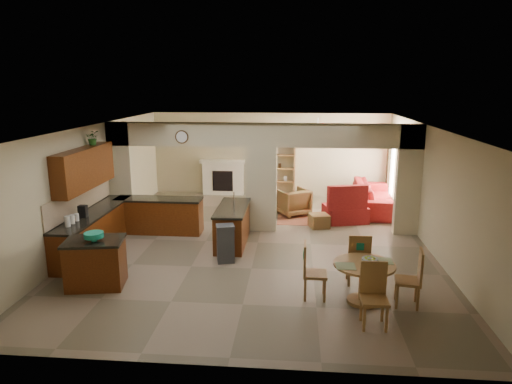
# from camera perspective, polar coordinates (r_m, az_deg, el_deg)

# --- Properties ---
(floor) EXTENTS (10.00, 10.00, 0.00)m
(floor) POSITION_cam_1_polar(r_m,az_deg,el_deg) (11.14, 0.23, -6.33)
(floor) COLOR #776652
(floor) RESTS_ON ground
(ceiling) EXTENTS (10.00, 10.00, 0.00)m
(ceiling) POSITION_cam_1_polar(r_m,az_deg,el_deg) (10.53, 0.24, 8.16)
(ceiling) COLOR white
(ceiling) RESTS_ON wall_back
(wall_back) EXTENTS (8.00, 0.00, 8.00)m
(wall_back) POSITION_cam_1_polar(r_m,az_deg,el_deg) (15.65, 1.75, 4.73)
(wall_back) COLOR #BBAE89
(wall_back) RESTS_ON floor
(wall_front) EXTENTS (8.00, 0.00, 8.00)m
(wall_front) POSITION_cam_1_polar(r_m,az_deg,el_deg) (6.00, -3.75, -9.84)
(wall_front) COLOR #BBAE89
(wall_front) RESTS_ON floor
(wall_left) EXTENTS (0.00, 10.00, 10.00)m
(wall_left) POSITION_cam_1_polar(r_m,az_deg,el_deg) (11.76, -19.58, 1.04)
(wall_left) COLOR #BBAE89
(wall_left) RESTS_ON floor
(wall_right) EXTENTS (0.00, 10.00, 10.00)m
(wall_right) POSITION_cam_1_polar(r_m,az_deg,el_deg) (11.16, 21.16, 0.27)
(wall_right) COLOR #BBAE89
(wall_right) RESTS_ON floor
(partition_left_pier) EXTENTS (0.60, 0.25, 2.80)m
(partition_left_pier) POSITION_cam_1_polar(r_m,az_deg,el_deg) (12.55, -16.47, 2.00)
(partition_left_pier) COLOR #BBAE89
(partition_left_pier) RESTS_ON floor
(partition_center_pier) EXTENTS (0.80, 0.25, 2.20)m
(partition_center_pier) POSITION_cam_1_polar(r_m,az_deg,el_deg) (11.79, 0.63, 0.35)
(partition_center_pier) COLOR #BBAE89
(partition_center_pier) RESTS_ON floor
(partition_right_pier) EXTENTS (0.60, 0.25, 2.80)m
(partition_right_pier) POSITION_cam_1_polar(r_m,az_deg,el_deg) (12.03, 18.50, 1.38)
(partition_right_pier) COLOR #BBAE89
(partition_right_pier) RESTS_ON floor
(partition_header) EXTENTS (8.00, 0.25, 0.60)m
(partition_header) POSITION_cam_1_polar(r_m,az_deg,el_deg) (11.55, 0.65, 7.13)
(partition_header) COLOR #BBAE89
(partition_header) RESTS_ON partition_center_pier
(kitchen_counter) EXTENTS (2.52, 3.29, 1.48)m
(kitchen_counter) POSITION_cam_1_polar(r_m,az_deg,el_deg) (11.49, -16.35, -3.84)
(kitchen_counter) COLOR #3B1706
(kitchen_counter) RESTS_ON floor
(upper_cabinets) EXTENTS (0.35, 2.40, 0.90)m
(upper_cabinets) POSITION_cam_1_polar(r_m,az_deg,el_deg) (10.88, -20.64, 2.79)
(upper_cabinets) COLOR #3B1706
(upper_cabinets) RESTS_ON wall_left
(peninsula) EXTENTS (0.70, 1.85, 0.91)m
(peninsula) POSITION_cam_1_polar(r_m,az_deg,el_deg) (10.95, -2.96, -4.18)
(peninsula) COLOR #3B1706
(peninsula) RESTS_ON floor
(wall_clock) EXTENTS (0.34, 0.03, 0.34)m
(wall_clock) POSITION_cam_1_polar(r_m,az_deg,el_deg) (11.73, -9.27, 6.81)
(wall_clock) COLOR #462E17
(wall_clock) RESTS_ON partition_header
(rug) EXTENTS (1.60, 1.30, 0.01)m
(rug) POSITION_cam_1_polar(r_m,az_deg,el_deg) (13.10, 6.23, -3.33)
(rug) COLOR #985837
(rug) RESTS_ON floor
(fireplace) EXTENTS (1.60, 0.35, 1.20)m
(fireplace) POSITION_cam_1_polar(r_m,az_deg,el_deg) (15.80, -4.12, 1.89)
(fireplace) COLOR white
(fireplace) RESTS_ON floor
(shelving_unit) EXTENTS (1.00, 0.32, 1.80)m
(shelving_unit) POSITION_cam_1_polar(r_m,az_deg,el_deg) (15.54, 2.98, 2.79)
(shelving_unit) COLOR brown
(shelving_unit) RESTS_ON floor
(window_a) EXTENTS (0.02, 0.90, 1.90)m
(window_a) POSITION_cam_1_polar(r_m,az_deg,el_deg) (13.37, 18.30, 1.68)
(window_a) COLOR white
(window_a) RESTS_ON wall_right
(window_b) EXTENTS (0.02, 0.90, 1.90)m
(window_b) POSITION_cam_1_polar(r_m,az_deg,el_deg) (15.00, 16.86, 3.00)
(window_b) COLOR white
(window_b) RESTS_ON wall_right
(glazed_door) EXTENTS (0.02, 0.70, 2.10)m
(glazed_door) POSITION_cam_1_polar(r_m,az_deg,el_deg) (14.21, 17.50, 1.79)
(glazed_door) COLOR white
(glazed_door) RESTS_ON wall_right
(drape_a_left) EXTENTS (0.10, 0.28, 2.30)m
(drape_a_left) POSITION_cam_1_polar(r_m,az_deg,el_deg) (12.79, 18.73, 1.14)
(drape_a_left) COLOR #44261B
(drape_a_left) RESTS_ON wall_right
(drape_a_right) EXTENTS (0.10, 0.28, 2.30)m
(drape_a_right) POSITION_cam_1_polar(r_m,az_deg,el_deg) (13.94, 17.60, 2.19)
(drape_a_right) COLOR #44261B
(drape_a_right) RESTS_ON wall_right
(drape_b_left) EXTENTS (0.10, 0.28, 2.30)m
(drape_b_left) POSITION_cam_1_polar(r_m,az_deg,el_deg) (14.41, 17.18, 2.58)
(drape_b_left) COLOR #44261B
(drape_b_left) RESTS_ON wall_right
(drape_b_right) EXTENTS (0.10, 0.28, 2.30)m
(drape_b_right) POSITION_cam_1_polar(r_m,az_deg,el_deg) (15.57, 16.28, 3.41)
(drape_b_right) COLOR #44261B
(drape_b_right) RESTS_ON wall_right
(ceiling_fan) EXTENTS (1.00, 1.00, 0.10)m
(ceiling_fan) POSITION_cam_1_polar(r_m,az_deg,el_deg) (13.52, 7.72, 8.19)
(ceiling_fan) COLOR white
(ceiling_fan) RESTS_ON ceiling
(kitchen_island) EXTENTS (1.18, 0.93, 0.93)m
(kitchen_island) POSITION_cam_1_polar(r_m,az_deg,el_deg) (9.22, -19.41, -8.36)
(kitchen_island) COLOR #3B1706
(kitchen_island) RESTS_ON floor
(teal_bowl) EXTENTS (0.36, 0.36, 0.17)m
(teal_bowl) POSITION_cam_1_polar(r_m,az_deg,el_deg) (8.96, -19.60, -5.31)
(teal_bowl) COLOR #13886C
(teal_bowl) RESTS_ON kitchen_island
(trash_can) EXTENTS (0.42, 0.39, 0.76)m
(trash_can) POSITION_cam_1_polar(r_m,az_deg,el_deg) (9.89, -3.84, -6.62)
(trash_can) COLOR #303133
(trash_can) RESTS_ON floor
(dining_table) EXTENTS (1.07, 1.07, 0.73)m
(dining_table) POSITION_cam_1_polar(r_m,az_deg,el_deg) (8.30, 13.31, -10.23)
(dining_table) COLOR brown
(dining_table) RESTS_ON floor
(fruit_bowl) EXTENTS (0.28, 0.28, 0.15)m
(fruit_bowl) POSITION_cam_1_polar(r_m,az_deg,el_deg) (8.13, 14.03, -8.40)
(fruit_bowl) COLOR #8FBB28
(fruit_bowl) RESTS_ON dining_table
(sofa) EXTENTS (2.87, 1.23, 0.83)m
(sofa) POSITION_cam_1_polar(r_m,az_deg,el_deg) (14.31, 14.62, -0.56)
(sofa) COLOR maroon
(sofa) RESTS_ON floor
(chaise) EXTENTS (1.29, 1.15, 0.44)m
(chaise) POSITION_cam_1_polar(r_m,az_deg,el_deg) (13.01, 11.08, -2.65)
(chaise) COLOR maroon
(chaise) RESTS_ON floor
(armchair) EXTENTS (1.14, 1.15, 0.77)m
(armchair) POSITION_cam_1_polar(r_m,az_deg,el_deg) (13.40, 4.65, -1.23)
(armchair) COLOR maroon
(armchair) RESTS_ON floor
(ottoman) EXTENTS (0.60, 0.60, 0.35)m
(ottoman) POSITION_cam_1_polar(r_m,az_deg,el_deg) (12.36, 7.88, -3.58)
(ottoman) COLOR maroon
(ottoman) RESTS_ON floor
(plant) EXTENTS (0.38, 0.36, 0.34)m
(plant) POSITION_cam_1_polar(r_m,az_deg,el_deg) (11.28, -19.72, 6.40)
(plant) COLOR #1C4813
(plant) RESTS_ON upper_cabinets
(chair_north) EXTENTS (0.42, 0.43, 1.02)m
(chair_north) POSITION_cam_1_polar(r_m,az_deg,el_deg) (8.93, 12.70, -8.00)
(chair_north) COLOR brown
(chair_north) RESTS_ON floor
(chair_east) EXTENTS (0.48, 0.48, 1.02)m
(chair_east) POSITION_cam_1_polar(r_m,az_deg,el_deg) (8.38, 19.07, -9.89)
(chair_east) COLOR brown
(chair_east) RESTS_ON floor
(chair_south) EXTENTS (0.42, 0.43, 1.02)m
(chair_south) POSITION_cam_1_polar(r_m,az_deg,el_deg) (7.62, 14.52, -11.97)
(chair_south) COLOR brown
(chair_south) RESTS_ON floor
(chair_west) EXTENTS (0.43, 0.43, 1.02)m
(chair_west) POSITION_cam_1_polar(r_m,az_deg,el_deg) (8.29, 6.82, -9.47)
(chair_west) COLOR brown
(chair_west) RESTS_ON floor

